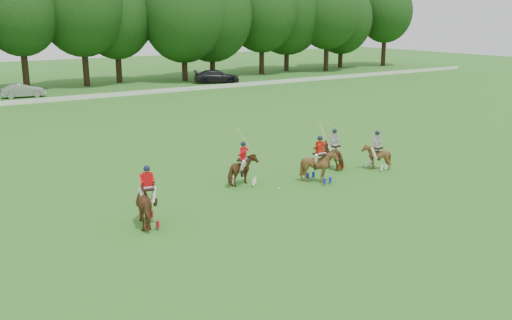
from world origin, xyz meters
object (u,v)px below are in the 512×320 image
car_right (217,76)px  polo_stripe_b (376,156)px  car_mid (23,91)px  polo_red_a (148,204)px  polo_red_c (319,166)px  polo_ball (279,189)px  polo_stripe_a (334,154)px  polo_red_b (243,170)px

car_right → polo_stripe_b: 40.95m
car_mid → polo_red_a: 40.23m
car_mid → polo_red_c: polo_red_c is taller
polo_red_a → car_mid: bearing=84.6°
polo_red_c → polo_stripe_b: polo_red_c is taller
polo_ball → polo_stripe_a: bearing=17.8°
polo_red_b → polo_red_c: 3.78m
car_mid → polo_stripe_a: bearing=-162.3°
polo_red_a → polo_stripe_b: bearing=4.4°
polo_red_c → polo_stripe_a: (2.33, 1.57, -0.08)m
polo_red_a → polo_stripe_b: polo_red_a is taller
polo_red_a → polo_red_b: size_ratio=0.89×
polo_stripe_a → car_right: bearing=69.2°
car_right → polo_red_a: 47.74m
car_mid → polo_stripe_b: bearing=-160.2°
polo_ball → car_right: bearing=64.1°
polo_red_a → polo_red_c: bearing=5.3°
polo_red_b → polo_stripe_b: bearing=-11.0°
polo_red_c → polo_stripe_b: 4.10m
polo_red_c → car_right: bearing=67.1°
polo_stripe_a → polo_stripe_b: (1.76, -1.40, -0.03)m
car_mid → polo_red_b: (2.19, -37.55, 0.10)m
polo_stripe_b → car_mid: bearing=103.9°
car_mid → car_right: car_right is taller
polo_red_a → polo_stripe_b: 13.54m
polo_red_b → car_right: bearing=62.0°
car_right → polo_red_c: size_ratio=1.88×
polo_stripe_b → polo_red_c: bearing=-177.6°
polo_red_c → car_mid: bearing=98.1°
polo_red_b → polo_stripe_a: (5.74, -0.05, 0.00)m
polo_stripe_a → polo_red_b: bearing=179.5°
polo_red_a → polo_red_c: 9.45m
car_right → polo_ball: size_ratio=60.39×
polo_stripe_b → polo_stripe_a: bearing=141.6°
car_right → polo_red_c: bearing=-179.0°
polo_stripe_a → polo_ball: (-4.72, -1.51, -0.73)m
polo_red_a → car_right: bearing=57.0°
car_mid → polo_red_a: size_ratio=1.67×
polo_stripe_a → polo_stripe_b: size_ratio=1.28×
car_mid → polo_stripe_a: 38.43m
polo_red_c → polo_ball: 2.52m
polo_red_c → polo_ball: (-2.39, 0.06, -0.81)m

